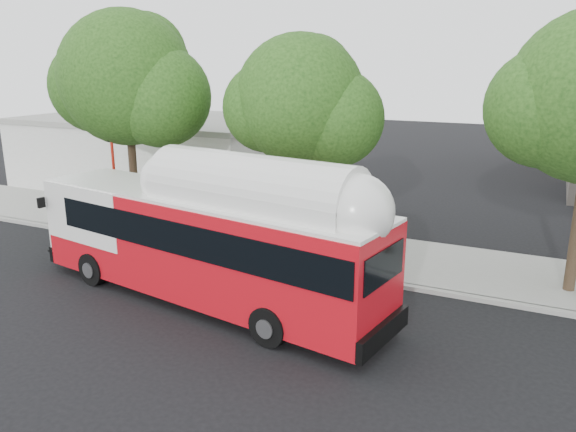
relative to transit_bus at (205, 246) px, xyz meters
name	(u,v)px	position (x,y,z in m)	size (l,w,h in m)	color
ground	(249,311)	(1.63, -0.13, -1.87)	(120.00, 120.00, 0.00)	black
sidewalk	(326,248)	(1.63, 6.37, -1.80)	(60.00, 5.00, 0.15)	gray
curb_strip	(300,269)	(1.63, 3.77, -1.80)	(60.00, 0.30, 0.15)	gray
red_curb_segment	(231,257)	(-1.37, 3.77, -1.79)	(10.00, 0.32, 0.16)	maroon
street_tree_left	(136,83)	(-6.90, 5.43, 4.73)	(6.67, 5.80, 9.74)	#2D2116
street_tree_mid	(310,105)	(1.04, 5.93, 4.03)	(5.75, 5.00, 8.62)	#2D2116
low_commercial_bldg	(162,151)	(-12.37, 13.87, 0.28)	(16.20, 10.20, 4.25)	silver
transit_bus	(205,246)	(0.00, 0.00, 0.00)	(13.75, 4.79, 4.00)	red
signal_pole	(115,185)	(-7.47, 4.26, 0.43)	(0.13, 0.43, 4.49)	red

